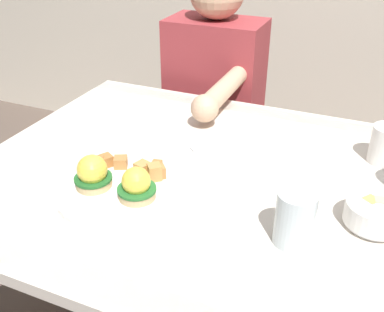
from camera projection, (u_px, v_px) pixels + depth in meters
name	position (u px, v px, depth m)	size (l,w,h in m)	color
dining_table	(219.00, 213.00, 1.12)	(1.20, 0.90, 0.74)	silver
eggs_benedict_plate	(117.00, 184.00, 0.99)	(0.27, 0.27, 0.09)	white
fruit_bowl	(375.00, 214.00, 0.89)	(0.12, 0.12, 0.06)	white
fork	(214.00, 145.00, 1.20)	(0.12, 0.13, 0.00)	silver
water_glass_near	(294.00, 221.00, 0.84)	(0.08, 0.08, 0.11)	silver
diner_person	(212.00, 103.00, 1.67)	(0.34, 0.54, 1.14)	#33333D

